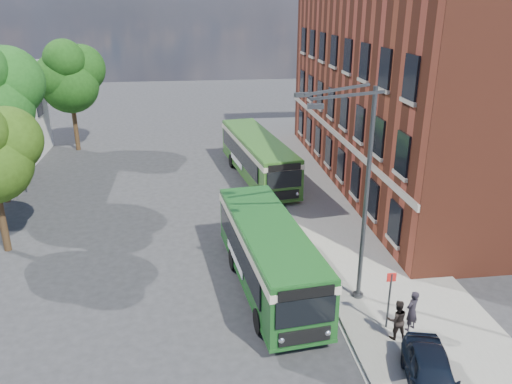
{
  "coord_description": "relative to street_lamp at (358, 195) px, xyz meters",
  "views": [
    {
      "loc": [
        -1.43,
        -19.41,
        11.94
      ],
      "look_at": [
        1.81,
        5.45,
        2.2
      ],
      "focal_mm": 35.0,
      "sensor_mm": 36.0,
      "label": 1
    }
  ],
  "objects": [
    {
      "name": "street_lamp",
      "position": [
        0.0,
        0.0,
        0.0
      ],
      "size": [
        2.96,
        2.38,
        9.0
      ],
      "color": "#393C3F",
      "rests_on": "ground"
    },
    {
      "name": "bus_front",
      "position": [
        -3.26,
        1.4,
        -2.96
      ],
      "size": [
        3.62,
        9.94,
        3.02
      ],
      "color": "#19501C",
      "rests_on": "ground"
    },
    {
      "name": "parked_car",
      "position": [
        0.89,
        -5.6,
        -4.0
      ],
      "size": [
        2.42,
        4.02,
        1.28
      ],
      "primitive_type": "imported",
      "rotation": [
        0.0,
        0.0,
        -0.26
      ],
      "color": "black",
      "rests_on": "pavement"
    },
    {
      "name": "pedestrian_a",
      "position": [
        1.61,
        -2.44,
        -3.81
      ],
      "size": [
        0.72,
        0.64,
        1.66
      ],
      "primitive_type": "imported",
      "rotation": [
        0.0,
        0.0,
        3.66
      ],
      "color": "black",
      "rests_on": "pavement"
    },
    {
      "name": "kerb_line",
      "position": [
        -0.89,
        10.0,
        -4.79
      ],
      "size": [
        0.12,
        48.0,
        0.01
      ],
      "primitive_type": "cube",
      "color": "beige",
      "rests_on": "ground"
    },
    {
      "name": "bus_rear",
      "position": [
        -1.84,
        15.69,
        -2.96
      ],
      "size": [
        4.18,
        12.01,
        3.02
      ],
      "color": "#316521",
      "rests_on": "ground"
    },
    {
      "name": "brick_office",
      "position": [
        9.16,
        14.0,
        2.18
      ],
      "size": [
        12.1,
        26.0,
        14.2
      ],
      "color": "maroon",
      "rests_on": "ground"
    },
    {
      "name": "bus_stop_sign",
      "position": [
        0.76,
        -2.2,
        -3.28
      ],
      "size": [
        0.35,
        0.08,
        2.52
      ],
      "color": "#393C3F",
      "rests_on": "ground"
    },
    {
      "name": "flagpole",
      "position": [
        -17.29,
        15.0,
        0.15
      ],
      "size": [
        0.95,
        0.1,
        9.0
      ],
      "color": "#393C3F",
      "rests_on": "ground"
    },
    {
      "name": "ground",
      "position": [
        -4.84,
        2.0,
        -4.79
      ],
      "size": [
        120.0,
        120.0,
        0.0
      ],
      "primitive_type": "plane",
      "color": "#2B2C2E",
      "rests_on": "ground"
    },
    {
      "name": "tree_right",
      "position": [
        -15.84,
        24.76,
        1.39
      ],
      "size": [
        5.39,
        5.12,
        9.1
      ],
      "color": "#3C2815",
      "rests_on": "ground"
    },
    {
      "name": "pavement",
      "position": [
        2.16,
        10.0,
        -4.72
      ],
      "size": [
        6.0,
        48.0,
        0.15
      ],
      "primitive_type": "cube",
      "color": "gray",
      "rests_on": "ground"
    },
    {
      "name": "pedestrian_b",
      "position": [
        0.86,
        -2.85,
        -3.85
      ],
      "size": [
        0.82,
        0.66,
        1.58
      ],
      "primitive_type": "imported",
      "rotation": [
        0.0,
        0.0,
        3.06
      ],
      "color": "black",
      "rests_on": "pavement"
    }
  ]
}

